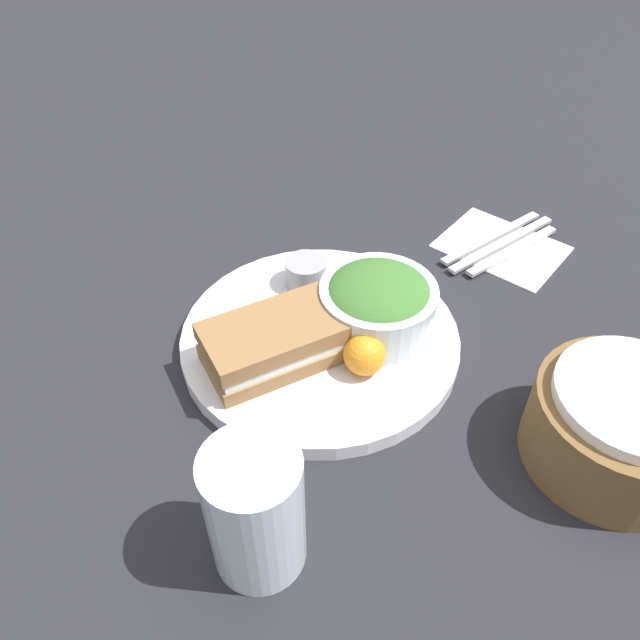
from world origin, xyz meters
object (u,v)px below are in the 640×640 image
at_px(drink_glass, 255,511).
at_px(plate, 320,339).
at_px(dressing_cup, 306,273).
at_px(spoon, 513,250).
at_px(bread_basket, 619,426).
at_px(fork, 492,237).
at_px(sandwich, 274,342).
at_px(knife, 502,244).
at_px(salad_bowl, 378,302).

bearing_deg(drink_glass, plate, -152.32).
distance_m(plate, dressing_cup, 0.09).
bearing_deg(spoon, plate, 176.59).
height_order(plate, bread_basket, bread_basket).
bearing_deg(fork, plate, -176.59).
xyz_separation_m(plate, spoon, (-0.29, 0.09, -0.00)).
distance_m(plate, sandwich, 0.07).
distance_m(sandwich, dressing_cup, 0.13).
distance_m(sandwich, fork, 0.37).
height_order(sandwich, knife, sandwich).
bearing_deg(fork, bread_basket, -120.27).
xyz_separation_m(knife, spoon, (0.00, 0.02, 0.00)).
relative_size(drink_glass, knife, 0.67).
bearing_deg(drink_glass, salad_bowl, -164.39).
bearing_deg(dressing_cup, fork, 153.47).
xyz_separation_m(salad_bowl, fork, (-0.25, 0.02, -0.05)).
relative_size(plate, sandwich, 1.89).
bearing_deg(dressing_cup, spoon, 146.31).
bearing_deg(salad_bowl, bread_basket, 91.79).
relative_size(salad_bowl, dressing_cup, 2.63).
height_order(dressing_cup, fork, dressing_cup).
bearing_deg(sandwich, fork, 169.33).
distance_m(sandwich, spoon, 0.37).
relative_size(sandwich, bread_basket, 1.00).
height_order(bread_basket, knife, bread_basket).
bearing_deg(salad_bowl, plate, -37.83).
relative_size(sandwich, knife, 0.85).
height_order(dressing_cup, spoon, dressing_cup).
bearing_deg(drink_glass, fork, -173.37).
distance_m(plate, salad_bowl, 0.08).
bearing_deg(spoon, dressing_cup, 160.10).
relative_size(bread_basket, spoon, 0.98).
relative_size(dressing_cup, spoon, 0.30).
bearing_deg(knife, fork, 90.00).
height_order(sandwich, dressing_cup, sandwich).
xyz_separation_m(plate, bread_basket, (-0.06, 0.30, 0.03)).
bearing_deg(bread_basket, salad_bowl, -88.21).
height_order(plate, drink_glass, drink_glass).
relative_size(plate, bread_basket, 1.90).
xyz_separation_m(drink_glass, fork, (-0.52, -0.06, -0.06)).
relative_size(sandwich, fork, 0.89).
height_order(drink_glass, bread_basket, drink_glass).
bearing_deg(fork, sandwich, -176.87).
bearing_deg(knife, spoon, -90.00).
xyz_separation_m(fork, spoon, (0.01, 0.03, 0.00)).
xyz_separation_m(dressing_cup, fork, (-0.24, 0.12, -0.03)).
relative_size(dressing_cup, knife, 0.25).
bearing_deg(knife, bread_basket, -121.86).
bearing_deg(spoon, salad_bowl, -178.08).
bearing_deg(fork, spoon, -90.00).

